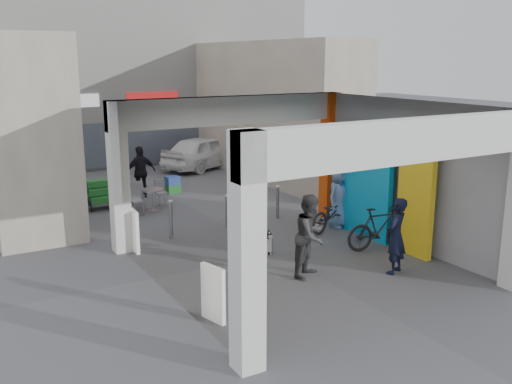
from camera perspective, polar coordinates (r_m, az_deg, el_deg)
ground at (r=13.25m, az=2.02°, el=-6.22°), size 90.00×90.00×0.00m
arcade_canopy at (r=12.30m, az=6.28°, el=3.27°), size 6.40×6.45×6.40m
far_building at (r=25.45m, az=-15.26°, el=11.88°), size 18.00×4.08×8.00m
plaza_bldg_left at (r=18.30m, az=-23.28°, el=6.19°), size 2.00×9.00×5.00m
plaza_bldg_right at (r=21.32m, az=1.62°, el=8.13°), size 2.00×9.00×5.00m
bollard_left at (r=14.40m, az=-8.50°, el=-2.75°), size 0.09×0.09×0.96m
bollard_center at (r=15.18m, az=-2.91°, el=-1.96°), size 0.09×0.09×0.87m
bollard_right at (r=16.04m, az=2.17°, el=-1.03°), size 0.09×0.09×0.92m
advert_board_near at (r=9.91m, az=-4.29°, el=-10.05°), size 0.22×0.55×1.00m
advert_board_far at (r=13.58m, az=-12.04°, el=-3.78°), size 0.13×0.55×1.00m
cafe_set at (r=17.28m, az=-10.88°, el=-0.82°), size 1.31×1.06×0.79m
produce_stand at (r=17.71m, az=-14.74°, el=-0.49°), size 1.29×0.70×0.85m
crate_stack at (r=19.25m, az=-8.35°, el=0.73°), size 0.48×0.39×0.56m
border_collie at (r=13.20m, az=1.04°, el=-5.22°), size 0.22×0.43×0.59m
man_with_dog at (r=12.24m, az=13.81°, el=-4.28°), size 0.70×0.60×1.63m
man_back_turned at (r=11.79m, az=5.49°, el=-4.36°), size 1.05×0.98×1.73m
man_elderly at (r=15.27m, az=8.29°, el=-0.47°), size 0.92×0.73×1.66m
man_crates at (r=18.68m, az=-11.43°, el=1.98°), size 1.01×0.47×1.68m
bicycle_front at (r=15.08m, az=7.65°, el=-2.05°), size 1.87×1.13×0.93m
bicycle_rear at (r=13.75m, az=12.25°, el=-3.56°), size 1.76×0.76×1.02m
white_van at (r=23.38m, az=-5.17°, el=4.03°), size 4.26×3.04×1.35m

